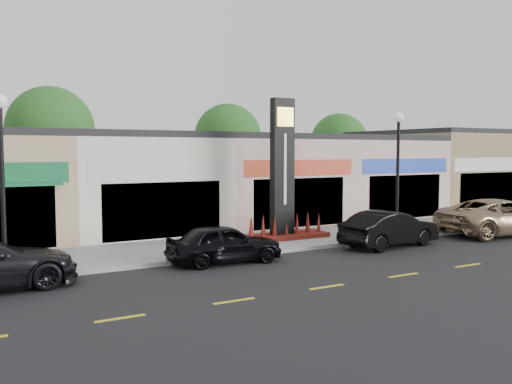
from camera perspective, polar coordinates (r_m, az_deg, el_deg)
ground at (r=18.41m, az=1.79°, el=-7.95°), size 120.00×120.00×0.00m
sidewalk at (r=22.16m, az=-4.07°, el=-5.66°), size 52.00×4.30×0.15m
curb at (r=20.18m, az=-1.32°, el=-6.64°), size 52.00×0.20×0.15m
shop_cream at (r=28.02m, az=-13.14°, el=1.11°), size 7.00×10.01×4.80m
shop_pink_w at (r=30.71m, az=-0.50°, el=1.50°), size 7.00×10.01×4.80m
shop_pink_e at (r=34.64m, az=9.70°, el=1.76°), size 7.00×10.01×4.80m
shop_tan at (r=39.42m, az=17.64°, el=2.28°), size 7.00×10.01×5.30m
tree_rear_west at (r=35.31m, az=-20.82°, el=6.17°), size 5.20×5.20×7.83m
tree_rear_mid at (r=38.96m, az=-2.99°, el=5.75°), size 4.80×4.80×7.29m
tree_rear_east at (r=44.31m, az=8.72°, el=5.20°), size 4.60×4.60×6.94m
lamp_west_near at (r=17.94m, az=-25.19°, el=2.51°), size 0.44×0.44×5.47m
lamp_east_near at (r=24.90m, az=14.71°, el=3.18°), size 0.44×0.44×5.47m
pylon_sign at (r=23.19m, az=2.78°, el=0.27°), size 4.20×1.30×6.00m
car_black_sedan at (r=19.04m, az=-3.36°, el=-5.43°), size 1.88×4.14×1.38m
car_black_conv at (r=22.87m, az=13.88°, el=-3.78°), size 2.05×4.63×1.48m
car_gold_suv at (r=27.75m, az=24.36°, el=-2.41°), size 3.60×6.41×1.69m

